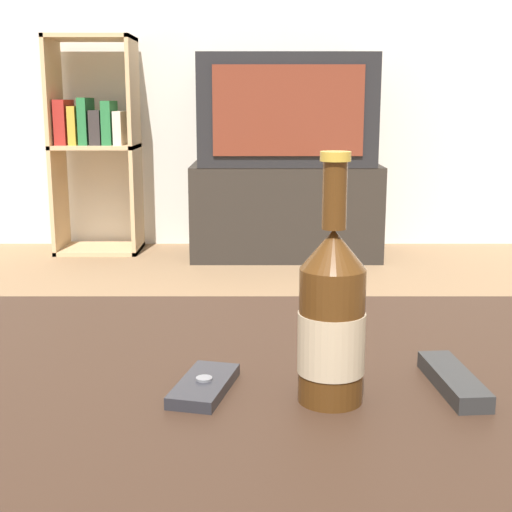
# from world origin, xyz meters

# --- Properties ---
(coffee_table) EXTENTS (1.02, 0.69, 0.43)m
(coffee_table) POSITION_xyz_m (0.00, 0.00, 0.37)
(coffee_table) COLOR #332116
(coffee_table) RESTS_ON ground_plane
(tv_stand) EXTENTS (0.93, 0.48, 0.46)m
(tv_stand) POSITION_xyz_m (0.21, 2.71, 0.23)
(tv_stand) COLOR #28231E
(tv_stand) RESTS_ON ground_plane
(television) EXTENTS (0.84, 0.50, 0.52)m
(television) POSITION_xyz_m (0.21, 2.71, 0.72)
(television) COLOR black
(television) RESTS_ON tv_stand
(bookshelf) EXTENTS (0.42, 0.30, 1.08)m
(bookshelf) POSITION_xyz_m (-0.75, 2.81, 0.58)
(bookshelf) COLOR tan
(bookshelf) RESTS_ON ground_plane
(beer_bottle) EXTENTS (0.07, 0.07, 0.28)m
(beer_bottle) POSITION_xyz_m (0.15, -0.09, 0.53)
(beer_bottle) COLOR #47280F
(beer_bottle) RESTS_ON coffee_table
(cell_phone) EXTENTS (0.08, 0.13, 0.02)m
(cell_phone) POSITION_xyz_m (0.01, -0.06, 0.44)
(cell_phone) COLOR #232328
(cell_phone) RESTS_ON coffee_table
(remote_control) EXTENTS (0.05, 0.15, 0.02)m
(remote_control) POSITION_xyz_m (0.30, -0.06, 0.44)
(remote_control) COLOR #282828
(remote_control) RESTS_ON coffee_table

